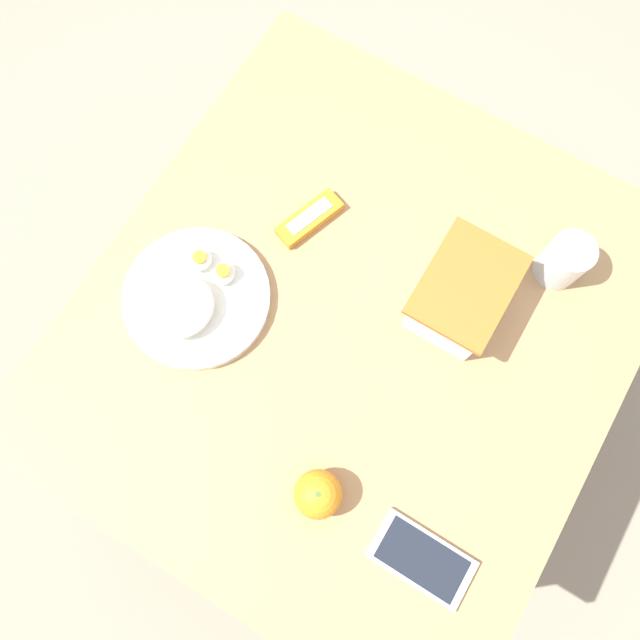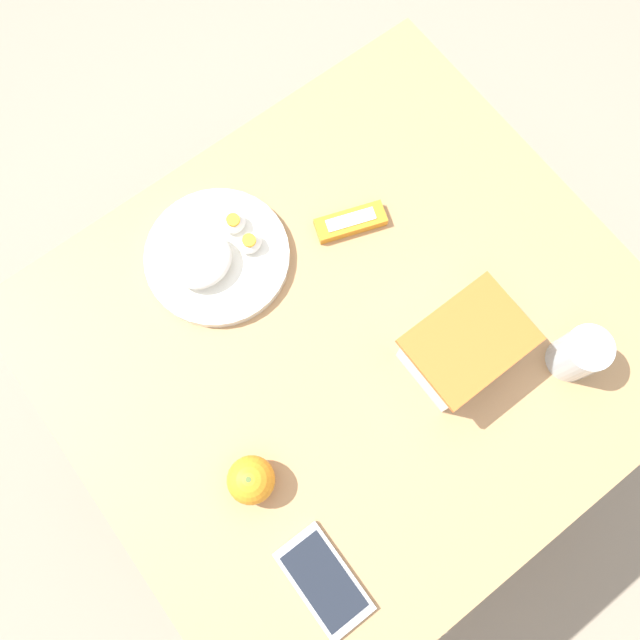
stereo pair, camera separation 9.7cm
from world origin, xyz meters
name	(u,v)px [view 1 (the left image)]	position (x,y,z in m)	size (l,w,h in m)	color
ground_plane	(340,394)	(0.00, 0.00, 0.00)	(10.00, 10.00, 0.00)	gray
table	(350,344)	(0.00, 0.00, 0.62)	(0.92, 0.84, 0.75)	#AD7F51
food_container	(461,295)	(-0.12, 0.12, 0.79)	(0.17, 0.13, 0.10)	white
orange_fruit	(318,494)	(0.25, 0.08, 0.79)	(0.07, 0.07, 0.07)	orange
rice_plate	(194,299)	(0.10, -0.24, 0.77)	(0.24, 0.24, 0.06)	silver
candy_bar	(309,218)	(-0.12, -0.16, 0.76)	(0.12, 0.08, 0.02)	orange
cell_phone	(422,559)	(0.25, 0.26, 0.76)	(0.08, 0.15, 0.01)	#ADADB2
drinking_glass	(564,261)	(-0.25, 0.23, 0.80)	(0.07, 0.07, 0.09)	silver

